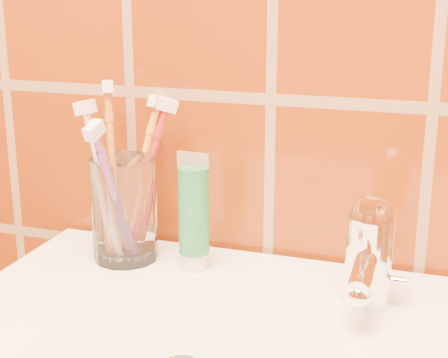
% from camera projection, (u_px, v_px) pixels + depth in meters
% --- Properties ---
extents(glass_tumbler, '(0.10, 0.10, 0.13)m').
position_uv_depth(glass_tumbler, '(124.00, 209.00, 0.82)').
color(glass_tumbler, white).
rests_on(glass_tumbler, pedestal_sink).
extents(toothpaste_tube, '(0.04, 0.04, 0.14)m').
position_uv_depth(toothpaste_tube, '(194.00, 215.00, 0.79)').
color(toothpaste_tube, white).
rests_on(toothpaste_tube, pedestal_sink).
extents(faucet, '(0.05, 0.11, 0.12)m').
position_uv_depth(faucet, '(369.00, 248.00, 0.70)').
color(faucet, white).
rests_on(faucet, pedestal_sink).
extents(toothbrush_0, '(0.05, 0.15, 0.21)m').
position_uv_depth(toothbrush_0, '(115.00, 197.00, 0.78)').
color(toothbrush_0, '#7D4594').
rests_on(toothbrush_0, glass_tumbler).
extents(toothbrush_1, '(0.13, 0.12, 0.21)m').
position_uv_depth(toothbrush_1, '(146.00, 179.00, 0.83)').
color(toothbrush_1, '#A62324').
rests_on(toothbrush_1, glass_tumbler).
extents(toothbrush_2, '(0.10, 0.12, 0.23)m').
position_uv_depth(toothbrush_2, '(112.00, 171.00, 0.83)').
color(toothbrush_2, orange).
rests_on(toothbrush_2, glass_tumbler).
extents(toothbrush_3, '(0.07, 0.06, 0.20)m').
position_uv_depth(toothbrush_3, '(104.00, 184.00, 0.81)').
color(toothbrush_3, white).
rests_on(toothbrush_3, glass_tumbler).
extents(toothbrush_4, '(0.10, 0.17, 0.22)m').
position_uv_depth(toothbrush_4, '(139.00, 177.00, 0.85)').
color(toothbrush_4, orange).
rests_on(toothbrush_4, glass_tumbler).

